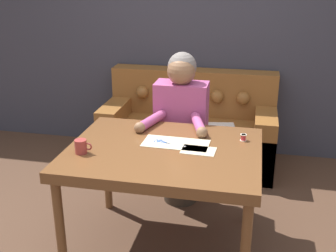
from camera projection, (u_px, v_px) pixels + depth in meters
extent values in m
plane|color=#4C3323|center=(151.00, 249.00, 2.98)|extent=(16.00, 16.00, 0.00)
cube|color=#383842|center=(195.00, 27.00, 4.23)|extent=(8.00, 0.06, 2.60)
cube|color=brown|center=(164.00, 153.00, 2.74)|extent=(1.24, 0.97, 0.07)
cylinder|color=brown|center=(60.00, 230.00, 2.59)|extent=(0.06, 0.06, 0.70)
cylinder|color=brown|center=(107.00, 169.00, 3.37)|extent=(0.06, 0.06, 0.70)
cylinder|color=brown|center=(249.00, 183.00, 3.16)|extent=(0.06, 0.06, 0.70)
cube|color=brown|center=(188.00, 142.00, 4.21)|extent=(1.67, 0.76, 0.44)
cube|color=brown|center=(193.00, 92.00, 4.30)|extent=(1.67, 0.22, 0.46)
cube|color=brown|center=(118.00, 129.00, 4.33)|extent=(0.20, 0.76, 0.60)
cube|color=brown|center=(264.00, 141.00, 4.04)|extent=(0.20, 0.76, 0.60)
sphere|color=brown|center=(142.00, 92.00, 4.28)|extent=(0.13, 0.13, 0.13)
sphere|color=brown|center=(167.00, 94.00, 4.23)|extent=(0.13, 0.13, 0.13)
sphere|color=brown|center=(191.00, 95.00, 4.18)|extent=(0.13, 0.13, 0.13)
sphere|color=brown|center=(217.00, 97.00, 4.13)|extent=(0.13, 0.13, 0.13)
sphere|color=brown|center=(243.00, 98.00, 4.08)|extent=(0.13, 0.13, 0.13)
cube|color=white|center=(218.00, 127.00, 3.99)|extent=(0.36, 0.32, 0.00)
cylinder|color=#33281E|center=(181.00, 173.00, 3.53)|extent=(0.28, 0.28, 0.49)
cube|color=#B24C84|center=(181.00, 116.00, 3.35)|extent=(0.41, 0.22, 0.54)
sphere|color=#896042|center=(181.00, 71.00, 3.20)|extent=(0.22, 0.22, 0.22)
sphere|color=slate|center=(182.00, 67.00, 3.22)|extent=(0.22, 0.22, 0.22)
cylinder|color=#B24C84|center=(152.00, 121.00, 3.11)|extent=(0.16, 0.34, 0.07)
sphere|color=#896042|center=(140.00, 128.00, 2.98)|extent=(0.08, 0.08, 0.08)
cylinder|color=#B24C84|center=(198.00, 124.00, 3.05)|extent=(0.16, 0.34, 0.07)
sphere|color=#896042|center=(202.00, 132.00, 2.89)|extent=(0.08, 0.08, 0.08)
cube|color=beige|center=(176.00, 143.00, 2.80)|extent=(0.45, 0.22, 0.00)
cube|color=beige|center=(198.00, 150.00, 2.69)|extent=(0.22, 0.16, 0.00)
cube|color=silver|center=(177.00, 145.00, 2.77)|extent=(0.13, 0.04, 0.00)
cube|color=#2D569E|center=(162.00, 143.00, 2.81)|extent=(0.08, 0.03, 0.00)
torus|color=#2D569E|center=(157.00, 142.00, 2.82)|extent=(0.04, 0.04, 0.01)
cube|color=silver|center=(175.00, 146.00, 2.75)|extent=(0.11, 0.08, 0.00)
cube|color=#2D569E|center=(164.00, 142.00, 2.82)|extent=(0.07, 0.05, 0.00)
torus|color=#2D569E|center=(159.00, 140.00, 2.85)|extent=(0.04, 0.04, 0.01)
cylinder|color=silver|center=(168.00, 144.00, 2.79)|extent=(0.01, 0.01, 0.01)
cylinder|color=#9E3833|center=(81.00, 146.00, 2.64)|extent=(0.08, 0.08, 0.09)
torus|color=#9E3833|center=(88.00, 146.00, 2.63)|extent=(0.05, 0.01, 0.05)
cylinder|color=red|center=(243.00, 137.00, 2.84)|extent=(0.03, 0.03, 0.04)
cylinder|color=beige|center=(244.00, 135.00, 2.83)|extent=(0.04, 0.04, 0.00)
cylinder|color=beige|center=(243.00, 140.00, 2.85)|extent=(0.04, 0.04, 0.00)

